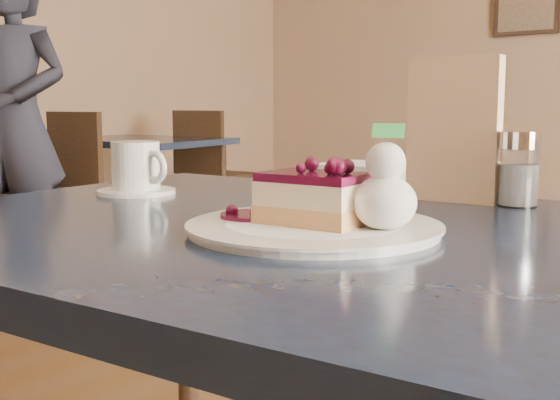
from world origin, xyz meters
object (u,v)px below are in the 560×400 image
Objects in this scene: main_table at (334,289)px; bg_table_far_left at (144,242)px; patron at (16,120)px; coffee_set at (137,170)px; cheesecake_slice at (314,199)px; dessert_plate at (314,228)px.

main_table is 3.83m from bg_table_far_left.
main_table is at bearing -47.10° from patron.
main_table is at bearing -44.17° from bg_table_far_left.
coffee_set is 3.02m from patron.
patron is at bearing 150.00° from cheesecake_slice.
dessert_plate is at bearing -44.79° from bg_table_far_left.
patron is at bearing 154.35° from dessert_plate.
cheesecake_slice is at bearing -47.87° from patron.
coffee_set reaches higher than cheesecake_slice.
bg_table_far_left is at bearing 138.75° from main_table.
bg_table_far_left is at bearing 58.25° from patron.
main_table is 9.97× the size of cheesecake_slice.
patron is (-3.15, 1.46, 0.15)m from main_table.
cheesecake_slice is (0.00, 0.00, 0.04)m from dessert_plate.
patron is (-3.16, 1.52, 0.06)m from dessert_plate.
cheesecake_slice is at bearing -44.79° from bg_table_far_left.
main_table is 0.75× the size of bg_table_far_left.
main_table is at bearing 94.35° from dessert_plate.
cheesecake_slice is at bearing -90.00° from main_table.
coffee_set is 0.09× the size of patron.
dessert_plate is 3.88m from bg_table_far_left.
cheesecake_slice is 0.08× the size of patron.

